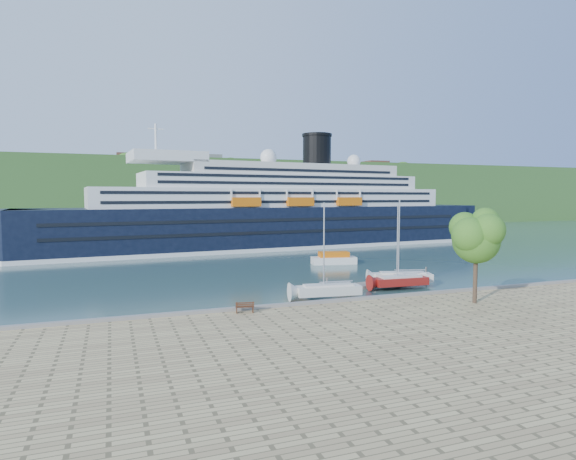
# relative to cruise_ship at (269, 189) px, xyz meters

# --- Properties ---
(ground) EXTENTS (400.00, 400.00, 0.00)m
(ground) POSITION_rel_cruise_ship_xyz_m (-5.92, -57.10, -12.45)
(ground) COLOR #294A45
(ground) RESTS_ON ground
(far_hillside) EXTENTS (400.00, 50.00, 24.00)m
(far_hillside) POSITION_rel_cruise_ship_xyz_m (-5.92, 87.90, -0.45)
(far_hillside) COLOR #2E5722
(far_hillside) RESTS_ON ground
(quay_coping) EXTENTS (220.00, 0.50, 0.30)m
(quay_coping) POSITION_rel_cruise_ship_xyz_m (-5.92, -57.30, -11.30)
(quay_coping) COLOR slate
(quay_coping) RESTS_ON promenade
(cruise_ship) EXTENTS (111.86, 25.83, 24.90)m
(cruise_ship) POSITION_rel_cruise_ship_xyz_m (0.00, 0.00, 0.00)
(cruise_ship) COLOR black
(cruise_ship) RESTS_ON ground
(park_bench) EXTENTS (1.77, 1.01, 1.06)m
(park_bench) POSITION_rel_cruise_ship_xyz_m (-21.00, -58.30, -10.92)
(park_bench) COLOR #4F2A16
(park_bench) RESTS_ON promenade
(promenade_tree) EXTENTS (5.81, 5.81, 9.63)m
(promenade_tree) POSITION_rel_cruise_ship_xyz_m (0.31, -61.99, -6.63)
(promenade_tree) COLOR #346119
(promenade_tree) RESTS_ON promenade
(floating_pontoon) EXTENTS (18.41, 5.85, 0.41)m
(floating_pontoon) POSITION_rel_cruise_ship_xyz_m (-2.52, -46.85, -12.24)
(floating_pontoon) COLOR slate
(floating_pontoon) RESTS_ON ground
(sailboat_white_near) EXTENTS (7.83, 2.99, 9.86)m
(sailboat_white_near) POSITION_rel_cruise_ship_xyz_m (-10.08, -51.85, -7.52)
(sailboat_white_near) COLOR silver
(sailboat_white_near) RESTS_ON ground
(sailboat_red) EXTENTS (7.37, 2.44, 9.38)m
(sailboat_red) POSITION_rel_cruise_ship_xyz_m (0.38, -49.55, -7.76)
(sailboat_red) COLOR maroon
(sailboat_red) RESTS_ON ground
(sailboat_white_far) EXTENTS (8.08, 4.47, 10.07)m
(sailboat_white_far) POSITION_rel_cruise_ship_xyz_m (1.90, -47.71, -7.41)
(sailboat_white_far) COLOR silver
(sailboat_white_far) RESTS_ON ground
(tender_launch) EXTENTS (7.62, 3.84, 2.01)m
(tender_launch) POSITION_rel_cruise_ship_xyz_m (2.21, -27.52, -11.44)
(tender_launch) COLOR orange
(tender_launch) RESTS_ON ground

